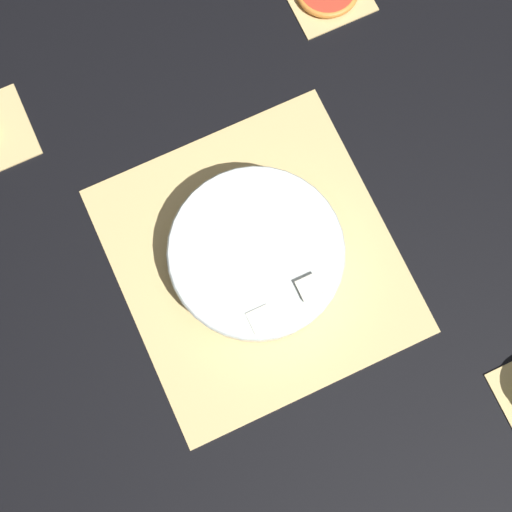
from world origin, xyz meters
TOP-DOWN VIEW (x-y plane):
  - ground_plane at (0.00, 0.00)m, footprint 6.00×6.00m
  - bamboo_mat_center at (-0.00, 0.00)m, footprint 0.42×0.40m
  - fruit_salad_bowl at (0.00, 0.00)m, footprint 0.25×0.25m

SIDE VIEW (x-z plane):
  - ground_plane at x=0.00m, z-range 0.00..0.00m
  - bamboo_mat_center at x=0.00m, z-range 0.00..0.01m
  - fruit_salad_bowl at x=0.00m, z-range 0.00..0.08m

